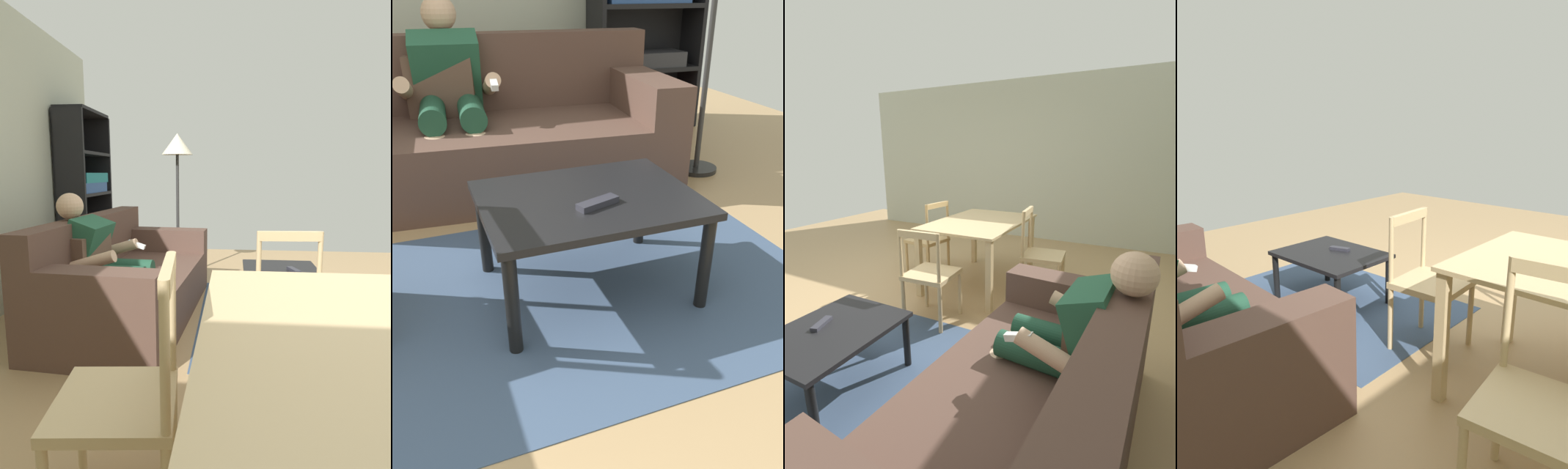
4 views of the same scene
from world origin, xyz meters
TOP-DOWN VIEW (x-y plane):
  - ground_plane at (0.00, 0.00)m, footprint 8.34×8.34m
  - coffee_table at (1.20, 0.52)m, footprint 0.83×0.64m
  - tv_remote at (1.20, 0.42)m, footprint 0.18×0.10m
  - dining_chair_near_wall at (-0.80, 1.31)m, footprint 0.46×0.46m
  - dining_chair_facing_couch at (0.21, 0.57)m, footprint 0.45×0.45m
  - area_rug at (1.20, 0.52)m, footprint 2.01×1.41m

SIDE VIEW (x-z plane):
  - ground_plane at x=0.00m, z-range 0.00..0.00m
  - area_rug at x=1.20m, z-range 0.00..0.01m
  - coffee_table at x=1.20m, z-range 0.16..0.58m
  - tv_remote at x=1.20m, z-range 0.42..0.45m
  - dining_chair_facing_couch at x=0.21m, z-range 0.01..0.90m
  - dining_chair_near_wall at x=-0.80m, z-range -0.01..0.94m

